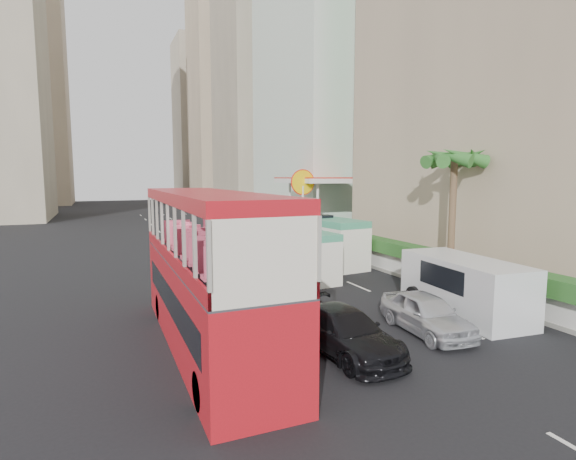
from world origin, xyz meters
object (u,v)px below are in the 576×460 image
van_asset (253,252)px  car_black (344,353)px  palm_tree (452,218)px  shell_station (322,207)px  minibus_near (297,253)px  double_decker_bus (208,270)px  minibus_far (324,241)px  panel_van_far (268,231)px  car_silver_lane_a (272,294)px  car_silver_lane_b (425,333)px  panel_van_near (464,286)px

van_asset → car_black: bearing=-94.8°
palm_tree → shell_station: 19.14m
shell_station → minibus_near: bearing=-121.8°
double_decker_bus → minibus_near: bearing=50.3°
minibus_far → panel_van_far: 11.11m
car_silver_lane_a → car_silver_lane_b: size_ratio=1.13×
minibus_near → car_black: bearing=-111.0°
double_decker_bus → car_silver_lane_b: double_decker_bus is taller
minibus_near → panel_van_far: minibus_near is taller
car_silver_lane_b → panel_van_far: (2.93, 23.92, 0.89)m
double_decker_bus → minibus_far: bearing=48.0°
van_asset → palm_tree: palm_tree is taller
double_decker_bus → car_silver_lane_b: size_ratio=2.63×
minibus_near → panel_van_far: 14.28m
shell_station → minibus_far: bearing=-116.8°
van_asset → panel_van_far: size_ratio=1.08×
double_decker_bus → shell_station: bearing=55.2°
double_decker_bus → panel_van_near: (10.30, -0.57, -1.39)m
minibus_near → minibus_far: bearing=37.5°
car_silver_lane_a → minibus_far: bearing=33.8°
panel_van_near → minibus_near: bearing=116.1°
car_black → panel_van_far: bearing=70.3°
palm_tree → shell_station: size_ratio=0.80×
panel_van_near → shell_station: 24.30m
car_silver_lane_b → minibus_near: (-0.51, 10.07, 1.33)m
palm_tree → double_decker_bus: bearing=-163.8°
car_silver_lane_b → minibus_near: minibus_near is taller
van_asset → panel_van_far: (3.04, 4.89, 0.89)m
minibus_near → shell_station: bearing=53.7°
double_decker_bus → shell_station: shell_station is taller
minibus_far → palm_tree: size_ratio=1.05×
car_black → shell_station: bearing=59.5°
minibus_far → minibus_near: bearing=-144.5°
minibus_far → panel_van_near: (0.36, -11.62, -0.35)m
car_silver_lane_b → minibus_far: size_ratio=0.63×
car_silver_lane_b → car_silver_lane_a: bearing=119.1°
panel_van_far → double_decker_bus: bearing=-117.5°
van_asset → double_decker_bus: bearing=-107.5°
panel_van_near → double_decker_bus: bearing=-178.2°
van_asset → palm_tree: (6.52, -13.24, 3.38)m
panel_van_near → panel_van_far: 22.70m
panel_van_near → shell_station: (5.70, 23.57, 1.61)m
car_silver_lane_a → panel_van_far: size_ratio=1.07×
panel_van_near → palm_tree: size_ratio=0.89×
car_silver_lane_a → panel_van_near: panel_van_near is taller
panel_van_far → shell_station: (5.68, 0.87, 1.86)m
double_decker_bus → car_black: double_decker_bus is taller
panel_van_near → shell_station: shell_station is taller
minibus_far → shell_station: 13.46m
car_silver_lane_a → palm_tree: 10.23m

